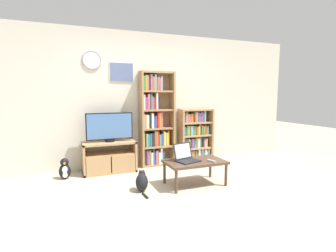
% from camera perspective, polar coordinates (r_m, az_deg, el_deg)
% --- Properties ---
extents(ground_plane, '(18.00, 18.00, 0.00)m').
position_cam_1_polar(ground_plane, '(3.68, 3.32, -15.68)').
color(ground_plane, '#BCAD93').
extents(wall_back, '(6.87, 0.09, 2.60)m').
position_cam_1_polar(wall_back, '(5.22, -5.80, 5.73)').
color(wall_back, beige).
rests_on(wall_back, ground_plane).
extents(tv_stand, '(0.94, 0.45, 0.56)m').
position_cam_1_polar(tv_stand, '(4.91, -12.63, -6.53)').
color(tv_stand, tan).
rests_on(tv_stand, ground_plane).
extents(television, '(0.83, 0.18, 0.52)m').
position_cam_1_polar(television, '(4.83, -12.61, -0.20)').
color(television, black).
rests_on(television, tv_stand).
extents(bookshelf_tall, '(0.68, 0.27, 1.85)m').
position_cam_1_polar(bookshelf_tall, '(5.16, -2.95, 1.10)').
color(bookshelf_tall, '#9E754C').
rests_on(bookshelf_tall, ground_plane).
extents(bookshelf_short, '(0.72, 0.28, 1.11)m').
position_cam_1_polar(bookshelf_short, '(5.55, 5.80, -2.24)').
color(bookshelf_short, tan).
rests_on(bookshelf_short, ground_plane).
extents(coffee_table, '(0.93, 0.55, 0.39)m').
position_cam_1_polar(coffee_table, '(4.15, 5.87, -8.07)').
color(coffee_table, '#4C3828').
rests_on(coffee_table, ground_plane).
extents(laptop, '(0.40, 0.37, 0.27)m').
position_cam_1_polar(laptop, '(4.09, 3.90, -6.68)').
color(laptop, '#232326').
rests_on(laptop, coffee_table).
extents(remote_near_laptop, '(0.09, 0.17, 0.02)m').
position_cam_1_polar(remote_near_laptop, '(4.12, 9.46, -7.49)').
color(remote_near_laptop, '#99999E').
rests_on(remote_near_laptop, coffee_table).
extents(cat, '(0.25, 0.46, 0.31)m').
position_cam_1_polar(cat, '(3.94, -5.71, -11.95)').
color(cat, black).
rests_on(cat, ground_plane).
extents(penguin_figurine, '(0.19, 0.17, 0.35)m').
position_cam_1_polar(penguin_figurine, '(4.76, -21.56, -8.80)').
color(penguin_figurine, black).
rests_on(penguin_figurine, ground_plane).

